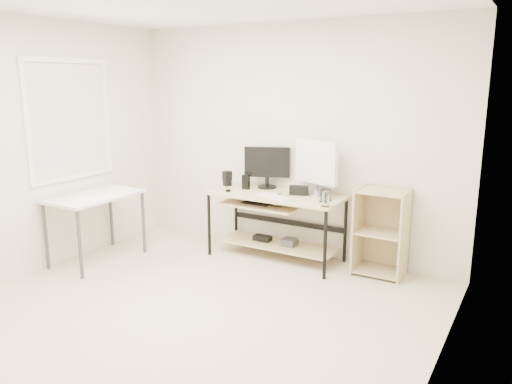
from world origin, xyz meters
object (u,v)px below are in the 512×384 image
Objects in this scene: side_table at (95,202)px; audio_controller at (246,182)px; black_monitor at (267,165)px; shelf_unit at (382,231)px; desk at (274,212)px; white_imac at (316,164)px.

audio_controller is at bearing 40.46° from side_table.
side_table is 1.99× the size of black_monitor.
audio_controller is (-0.17, -0.18, -0.19)m from black_monitor.
shelf_unit is (2.83, 1.22, -0.22)m from side_table.
black_monitor is at bearing 135.33° from desk.
shelf_unit reaches higher than desk.
side_table is 1.95m from black_monitor.
white_imac reaches higher than black_monitor.
desk is at bearing -7.39° from audio_controller.
white_imac reaches higher than side_table.
audio_controller is (-1.56, -0.14, 0.38)m from shelf_unit.
black_monitor is at bearing 178.18° from shelf_unit.
audio_controller reaches higher than shelf_unit.
white_imac is at bearing 20.99° from desk.
audio_controller is (-0.38, 0.02, 0.29)m from desk.
white_imac is at bearing -26.16° from black_monitor.
black_monitor is (-0.21, 0.20, 0.48)m from desk.
white_imac is at bearing 6.05° from audio_controller.
shelf_unit is 1.51× the size of white_imac.
black_monitor is 3.02× the size of audio_controller.
side_table is 1.68× the size of white_imac.
shelf_unit is at bearing -24.18° from black_monitor.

